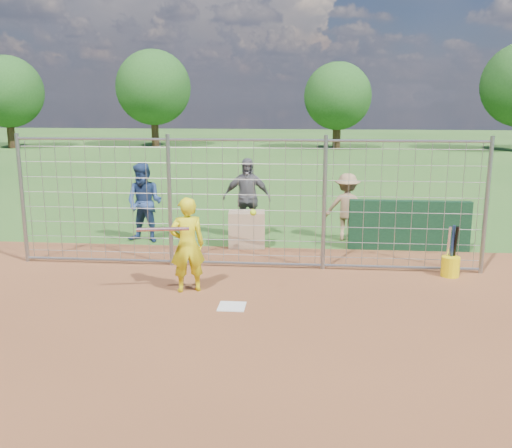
# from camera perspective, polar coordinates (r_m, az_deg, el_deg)

# --- Properties ---
(ground) EXTENTS (100.00, 100.00, 0.00)m
(ground) POSITION_cam_1_polar(r_m,az_deg,el_deg) (9.43, -2.27, -7.87)
(ground) COLOR #2D591E
(ground) RESTS_ON ground
(infield_dirt) EXTENTS (18.00, 18.00, 0.00)m
(infield_dirt) POSITION_cam_1_polar(r_m,az_deg,el_deg) (6.73, -5.67, -16.77)
(infield_dirt) COLOR brown
(infield_dirt) RESTS_ON ground
(home_plate) EXTENTS (0.43, 0.43, 0.02)m
(home_plate) POSITION_cam_1_polar(r_m,az_deg,el_deg) (9.24, -2.43, -8.25)
(home_plate) COLOR silver
(home_plate) RESTS_ON ground
(dugout_wall) EXTENTS (2.60, 0.20, 1.10)m
(dugout_wall) POSITION_cam_1_polar(r_m,az_deg,el_deg) (12.85, 15.05, -0.15)
(dugout_wall) COLOR #11381E
(dugout_wall) RESTS_ON ground
(batter) EXTENTS (0.70, 0.59, 1.65)m
(batter) POSITION_cam_1_polar(r_m,az_deg,el_deg) (9.79, -6.89, -2.09)
(batter) COLOR yellow
(batter) RESTS_ON ground
(bystander_a) EXTENTS (1.01, 0.86, 1.83)m
(bystander_a) POSITION_cam_1_polar(r_m,az_deg,el_deg) (13.32, -11.09, 2.09)
(bystander_a) COLOR navy
(bystander_a) RESTS_ON ground
(bystander_b) EXTENTS (1.13, 0.50, 1.91)m
(bystander_b) POSITION_cam_1_polar(r_m,az_deg,el_deg) (13.40, -0.93, 2.58)
(bystander_b) COLOR #5D5D63
(bystander_b) RESTS_ON ground
(bystander_c) EXTENTS (1.05, 0.65, 1.57)m
(bystander_c) POSITION_cam_1_polar(r_m,az_deg,el_deg) (13.42, 9.07, 1.69)
(bystander_c) COLOR #9B7754
(bystander_c) RESTS_ON ground
(equipment_bin) EXTENTS (0.85, 0.62, 0.80)m
(equipment_bin) POSITION_cam_1_polar(r_m,az_deg,el_deg) (12.73, -0.93, -0.52)
(equipment_bin) COLOR tan
(equipment_bin) RESTS_ON ground
(equipment_in_play) EXTENTS (1.98, 0.26, 0.41)m
(equipment_in_play) POSITION_cam_1_polar(r_m,az_deg,el_deg) (9.36, -7.20, -0.13)
(equipment_in_play) COLOR silver
(equipment_in_play) RESTS_ON ground
(bucket_with_bats) EXTENTS (0.34, 0.34, 0.98)m
(bucket_with_bats) POSITION_cam_1_polar(r_m,az_deg,el_deg) (11.28, 18.88, -3.78)
(bucket_with_bats) COLOR yellow
(bucket_with_bats) RESTS_ON ground
(backstop_fence) EXTENTS (9.08, 0.08, 2.60)m
(backstop_fence) POSITION_cam_1_polar(r_m,az_deg,el_deg) (11.01, -1.00, 1.95)
(backstop_fence) COLOR gray
(backstop_fence) RESTS_ON ground
(tree_line) EXTENTS (44.66, 6.72, 6.48)m
(tree_line) POSITION_cam_1_polar(r_m,az_deg,el_deg) (36.93, 8.39, 13.18)
(tree_line) COLOR #3F2B19
(tree_line) RESTS_ON ground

